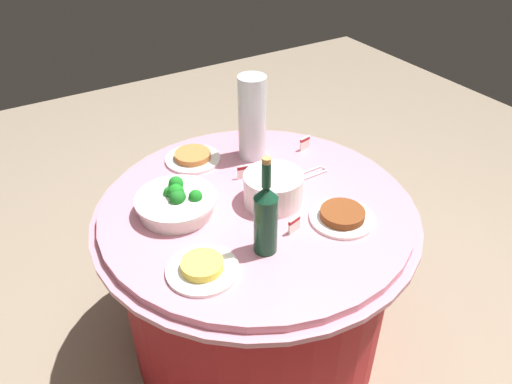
{
  "coord_description": "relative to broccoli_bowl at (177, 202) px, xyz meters",
  "views": [
    {
      "loc": [
        0.74,
        1.21,
        1.8
      ],
      "look_at": [
        0.0,
        0.0,
        0.79
      ],
      "focal_mm": 35.07,
      "sensor_mm": 36.0,
      "label": 1
    }
  ],
  "objects": [
    {
      "name": "plate_stack",
      "position": [
        -0.31,
        0.12,
        0.02
      ],
      "size": [
        0.21,
        0.21,
        0.11
      ],
      "color": "white",
      "rests_on": "buffet_table"
    },
    {
      "name": "serving_tongs",
      "position": [
        -0.53,
        0.05,
        -0.03
      ],
      "size": [
        0.17,
        0.05,
        0.01
      ],
      "color": "silver",
      "rests_on": "buffet_table"
    },
    {
      "name": "ground_plane",
      "position": [
        -0.26,
        0.1,
        -0.78
      ],
      "size": [
        6.0,
        6.0,
        0.0
      ],
      "primitive_type": "plane",
      "color": "gray"
    },
    {
      "name": "food_plate_fried_egg",
      "position": [
        0.06,
        0.31,
        -0.02
      ],
      "size": [
        0.22,
        0.22,
        0.04
      ],
      "color": "white",
      "rests_on": "buffet_table"
    },
    {
      "name": "broccoli_bowl",
      "position": [
        0.0,
        0.0,
        0.0
      ],
      "size": [
        0.28,
        0.28,
        0.11
      ],
      "color": "white",
      "rests_on": "buffet_table"
    },
    {
      "name": "food_plate_stir_fry",
      "position": [
        -0.46,
        0.33,
        -0.02
      ],
      "size": [
        0.22,
        0.22,
        0.04
      ],
      "color": "white",
      "rests_on": "buffet_table"
    },
    {
      "name": "buffet_table",
      "position": [
        -0.26,
        0.1,
        -0.4
      ],
      "size": [
        1.16,
        1.16,
        0.74
      ],
      "color": "maroon",
      "rests_on": "ground_plane"
    },
    {
      "name": "label_placard_rear",
      "position": [
        -0.28,
        0.3,
        -0.01
      ],
      "size": [
        0.05,
        0.02,
        0.05
      ],
      "color": "white",
      "rests_on": "buffet_table"
    },
    {
      "name": "food_plate_peanuts",
      "position": [
        -0.19,
        -0.28,
        -0.02
      ],
      "size": [
        0.22,
        0.22,
        0.04
      ],
      "color": "white",
      "rests_on": "buffet_table"
    },
    {
      "name": "label_placard_front",
      "position": [
        -0.3,
        -0.06,
        -0.01
      ],
      "size": [
        0.05,
        0.02,
        0.05
      ],
      "color": "white",
      "rests_on": "buffet_table"
    },
    {
      "name": "label_placard_mid",
      "position": [
        -0.63,
        -0.12,
        -0.01
      ],
      "size": [
        0.05,
        0.02,
        0.05
      ],
      "color": "white",
      "rests_on": "buffet_table"
    },
    {
      "name": "wine_bottle",
      "position": [
        -0.16,
        0.32,
        0.09
      ],
      "size": [
        0.07,
        0.07,
        0.34
      ],
      "color": "#123D28",
      "rests_on": "buffet_table"
    },
    {
      "name": "decorative_fruit_vase",
      "position": [
        -0.41,
        -0.19,
        0.11
      ],
      "size": [
        0.11,
        0.11,
        0.34
      ],
      "color": "silver",
      "rests_on": "buffet_table"
    }
  ]
}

